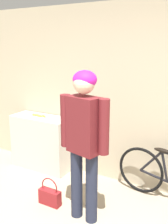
% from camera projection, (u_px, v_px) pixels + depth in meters
% --- Properties ---
extents(wall_back, '(8.00, 0.07, 2.60)m').
position_uv_depth(wall_back, '(142.00, 99.00, 3.60)').
color(wall_back, beige).
rests_on(wall_back, ground_plane).
extents(side_shelf, '(1.00, 0.41, 0.89)m').
position_uv_depth(side_shelf, '(42.00, 142.00, 4.37)').
color(side_shelf, beige).
rests_on(side_shelf, ground_plane).
extents(person, '(0.60, 0.29, 1.77)m').
position_uv_depth(person, '(84.00, 134.00, 2.90)').
color(person, '#23283D').
rests_on(person, ground_plane).
extents(banana, '(0.30, 0.08, 0.04)m').
position_uv_depth(banana, '(39.00, 115.00, 4.27)').
color(banana, '#EAD64C').
rests_on(banana, side_shelf).
extents(handbag, '(0.30, 0.11, 0.38)m').
position_uv_depth(handbag, '(50.00, 196.00, 3.40)').
color(handbag, maroon).
rests_on(handbag, ground_plane).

